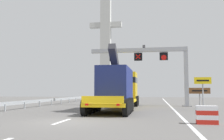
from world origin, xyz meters
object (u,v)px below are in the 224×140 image
(bridge_pylon_distant, at_px, (106,37))
(overhead_lane_gantry, at_px, (152,59))
(exit_sign_yellow, at_px, (203,86))
(heavy_haul_truck_yellow, at_px, (120,87))
(tourist_info_sign_brown, at_px, (200,93))
(crash_barrier_striped, at_px, (207,115))

(bridge_pylon_distant, bearing_deg, overhead_lane_gantry, -71.94)
(overhead_lane_gantry, xyz_separation_m, exit_sign_yellow, (4.16, -6.59, -3.10))
(exit_sign_yellow, xyz_separation_m, bridge_pylon_distant, (-17.25, 46.73, 14.54))
(heavy_haul_truck_yellow, relative_size, exit_sign_yellow, 5.11)
(exit_sign_yellow, height_order, tourist_info_sign_brown, exit_sign_yellow)
(exit_sign_yellow, distance_m, crash_barrier_striped, 8.48)
(bridge_pylon_distant, bearing_deg, heavy_haul_truck_yellow, -77.20)
(heavy_haul_truck_yellow, relative_size, crash_barrier_striped, 13.85)
(exit_sign_yellow, distance_m, bridge_pylon_distant, 51.89)
(exit_sign_yellow, bearing_deg, bridge_pylon_distant, 110.26)
(overhead_lane_gantry, bearing_deg, heavy_haul_truck_yellow, -122.72)
(exit_sign_yellow, xyz_separation_m, crash_barrier_striped, (-1.33, -8.22, -1.62))
(overhead_lane_gantry, distance_m, tourist_info_sign_brown, 7.08)
(exit_sign_yellow, bearing_deg, crash_barrier_striped, -99.18)
(heavy_haul_truck_yellow, distance_m, exit_sign_yellow, 7.38)
(exit_sign_yellow, bearing_deg, overhead_lane_gantry, 122.29)
(overhead_lane_gantry, height_order, bridge_pylon_distant, bridge_pylon_distant)
(heavy_haul_truck_yellow, relative_size, tourist_info_sign_brown, 7.33)
(overhead_lane_gantry, bearing_deg, tourist_info_sign_brown, -44.84)
(overhead_lane_gantry, xyz_separation_m, bridge_pylon_distant, (-13.09, 40.14, 11.44))
(exit_sign_yellow, distance_m, tourist_info_sign_brown, 2.40)
(overhead_lane_gantry, relative_size, tourist_info_sign_brown, 5.69)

